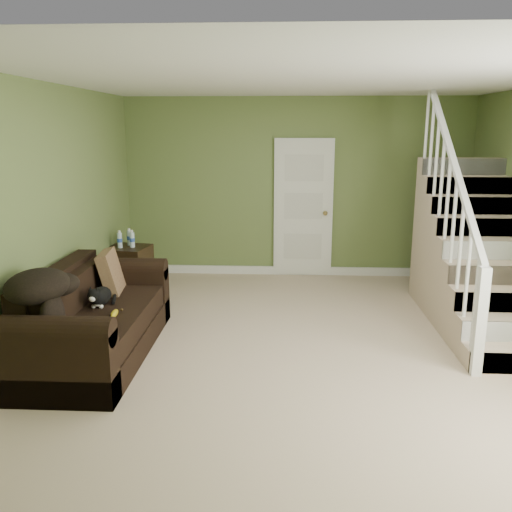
# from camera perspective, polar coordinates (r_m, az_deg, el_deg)

# --- Properties ---
(floor) EXTENTS (5.00, 5.50, 0.01)m
(floor) POSITION_cam_1_polar(r_m,az_deg,el_deg) (5.64, 4.69, -9.24)
(floor) COLOR #C2A98C
(floor) RESTS_ON ground
(ceiling) EXTENTS (5.00, 5.50, 0.01)m
(ceiling) POSITION_cam_1_polar(r_m,az_deg,el_deg) (5.23, 5.25, 18.09)
(ceiling) COLOR white
(ceiling) RESTS_ON wall_back
(wall_back) EXTENTS (5.00, 0.04, 2.60)m
(wall_back) POSITION_cam_1_polar(r_m,az_deg,el_deg) (8.01, 4.31, 7.13)
(wall_back) COLOR olive
(wall_back) RESTS_ON floor
(wall_front) EXTENTS (5.00, 0.04, 2.60)m
(wall_front) POSITION_cam_1_polar(r_m,az_deg,el_deg) (2.61, 6.92, -6.07)
(wall_front) COLOR olive
(wall_front) RESTS_ON floor
(wall_left) EXTENTS (0.04, 5.50, 2.60)m
(wall_left) POSITION_cam_1_polar(r_m,az_deg,el_deg) (5.76, -20.80, 3.87)
(wall_left) COLOR olive
(wall_left) RESTS_ON floor
(baseboard_back) EXTENTS (5.00, 0.04, 0.12)m
(baseboard_back) POSITION_cam_1_polar(r_m,az_deg,el_deg) (8.20, 4.16, -1.54)
(baseboard_back) COLOR white
(baseboard_back) RESTS_ON floor
(baseboard_left) EXTENTS (0.04, 5.50, 0.12)m
(baseboard_left) POSITION_cam_1_polar(r_m,az_deg,el_deg) (6.06, -19.57, -7.76)
(baseboard_left) COLOR white
(baseboard_left) RESTS_ON floor
(door) EXTENTS (0.86, 0.12, 2.02)m
(door) POSITION_cam_1_polar(r_m,az_deg,el_deg) (8.00, 5.00, 4.99)
(door) COLOR white
(door) RESTS_ON floor
(staircase) EXTENTS (1.00, 2.51, 2.82)m
(staircase) POSITION_cam_1_polar(r_m,az_deg,el_deg) (6.72, 21.81, -0.71)
(staircase) COLOR #C2A98C
(staircase) RESTS_ON floor
(sofa) EXTENTS (0.94, 2.18, 0.86)m
(sofa) POSITION_cam_1_polar(r_m,az_deg,el_deg) (5.51, -16.77, -6.72)
(sofa) COLOR black
(sofa) RESTS_ON floor
(side_table) EXTENTS (0.60, 0.60, 0.85)m
(side_table) POSITION_cam_1_polar(r_m,az_deg,el_deg) (7.47, -13.24, -1.31)
(side_table) COLOR black
(side_table) RESTS_ON floor
(cat) EXTENTS (0.23, 0.50, 0.24)m
(cat) POSITION_cam_1_polar(r_m,az_deg,el_deg) (5.51, -16.12, -4.13)
(cat) COLOR black
(cat) RESTS_ON sofa
(banana) EXTENTS (0.07, 0.20, 0.06)m
(banana) POSITION_cam_1_polar(r_m,az_deg,el_deg) (5.19, -14.69, -5.89)
(banana) COLOR yellow
(banana) RESTS_ON sofa
(throw_pillow) EXTENTS (0.29, 0.51, 0.50)m
(throw_pillow) POSITION_cam_1_polar(r_m,az_deg,el_deg) (5.95, -14.98, -1.81)
(throw_pillow) COLOR #513020
(throw_pillow) RESTS_ON sofa
(throw_blanket) EXTENTS (0.55, 0.69, 0.27)m
(throw_blanket) POSITION_cam_1_polar(r_m,az_deg,el_deg) (4.83, -22.01, -2.93)
(throw_blanket) COLOR black
(throw_blanket) RESTS_ON sofa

